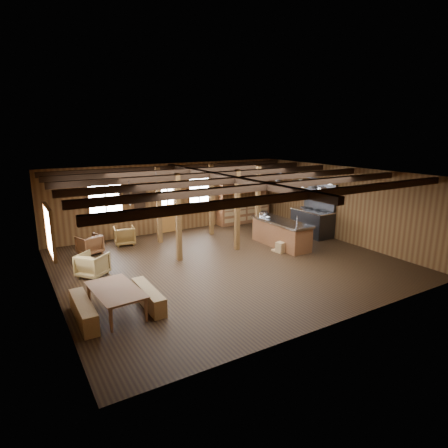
{
  "coord_description": "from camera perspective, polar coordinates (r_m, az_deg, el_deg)",
  "views": [
    {
      "loc": [
        -5.83,
        -9.57,
        4.06
      ],
      "look_at": [
        0.19,
        0.53,
        1.12
      ],
      "focal_mm": 30.0,
      "sensor_mm": 36.0,
      "label": 1
    }
  ],
  "objects": [
    {
      "name": "room",
      "position": [
        11.51,
        0.53,
        0.67
      ],
      "size": [
        10.04,
        9.04,
        2.84
      ],
      "color": "black",
      "rests_on": "ground"
    },
    {
      "name": "ceiling_joists",
      "position": [
        11.44,
        0.08,
        7.1
      ],
      "size": [
        9.8,
        8.82,
        0.18
      ],
      "color": "black",
      "rests_on": "ceiling"
    },
    {
      "name": "timber_posts",
      "position": [
        13.53,
        -2.18,
        2.68
      ],
      "size": [
        3.95,
        2.35,
        2.8
      ],
      "color": "#462D14",
      "rests_on": "floor"
    },
    {
      "name": "back_door",
      "position": [
        15.51,
        -8.07,
        2.05
      ],
      "size": [
        1.02,
        0.08,
        2.15
      ],
      "color": "brown",
      "rests_on": "floor"
    },
    {
      "name": "window_back_left",
      "position": [
        14.6,
        -17.63,
        3.67
      ],
      "size": [
        1.32,
        0.06,
        1.32
      ],
      "color": "white",
      "rests_on": "wall_back"
    },
    {
      "name": "window_back_right",
      "position": [
        15.93,
        -3.85,
        5.11
      ],
      "size": [
        1.02,
        0.06,
        1.32
      ],
      "color": "white",
      "rests_on": "wall_back"
    },
    {
      "name": "window_left",
      "position": [
        10.4,
        -25.1,
        -1.0
      ],
      "size": [
        0.14,
        1.24,
        1.32
      ],
      "color": "white",
      "rests_on": "wall_back"
    },
    {
      "name": "notice_boards",
      "position": [
        14.87,
        -13.51,
        4.27
      ],
      "size": [
        1.08,
        0.03,
        0.9
      ],
      "color": "silver",
      "rests_on": "wall_back"
    },
    {
      "name": "back_counter",
      "position": [
        16.93,
        2.95,
        2.22
      ],
      "size": [
        2.55,
        0.6,
        2.45
      ],
      "color": "#5B311B",
      "rests_on": "floor"
    },
    {
      "name": "pendant_lamps",
      "position": [
        11.3,
        -11.98,
        4.52
      ],
      "size": [
        1.86,
        2.36,
        0.66
      ],
      "color": "#2F2F31",
      "rests_on": "ceiling"
    },
    {
      "name": "pot_rack",
      "position": [
        13.23,
        11.04,
        6.06
      ],
      "size": [
        0.4,
        3.0,
        0.46
      ],
      "color": "#2F2F31",
      "rests_on": "ceiling"
    },
    {
      "name": "kitchen_island",
      "position": [
        13.64,
        8.67,
        -1.36
      ],
      "size": [
        0.91,
        2.51,
        1.2
      ],
      "rotation": [
        0.0,
        0.0,
        0.01
      ],
      "color": "#5B311B",
      "rests_on": "floor"
    },
    {
      "name": "step_stool",
      "position": [
        13.01,
        8.74,
        -3.5
      ],
      "size": [
        0.45,
        0.36,
        0.36
      ],
      "primitive_type": "cube",
      "rotation": [
        0.0,
        0.0,
        0.2
      ],
      "color": "olive",
      "rests_on": "floor"
    },
    {
      "name": "commercial_range",
      "position": [
        15.28,
        13.49,
        0.85
      ],
      "size": [
        0.9,
        1.75,
        2.16
      ],
      "color": "#2F2F31",
      "rests_on": "floor"
    },
    {
      "name": "dining_table",
      "position": [
        9.02,
        -15.9,
        -11.18
      ],
      "size": [
        1.08,
        1.77,
        0.6
      ],
      "primitive_type": "imported",
      "rotation": [
        0.0,
        0.0,
        1.65
      ],
      "color": "brown",
      "rests_on": "floor"
    },
    {
      "name": "bench_wall",
      "position": [
        8.92,
        -20.62,
        -12.35
      ],
      "size": [
        0.32,
        1.68,
        0.46
      ],
      "primitive_type": "cube",
      "color": "olive",
      "rests_on": "floor"
    },
    {
      "name": "bench_aisle",
      "position": [
        9.24,
        -11.44,
        -10.81
      ],
      "size": [
        0.3,
        1.62,
        0.44
      ],
      "primitive_type": "cube",
      "color": "olive",
      "rests_on": "floor"
    },
    {
      "name": "armchair_a",
      "position": [
        13.43,
        -19.8,
        -2.97
      ],
      "size": [
        0.88,
        0.89,
        0.65
      ],
      "primitive_type": "imported",
      "rotation": [
        0.0,
        0.0,
        3.46
      ],
      "color": "brown",
      "rests_on": "floor"
    },
    {
      "name": "armchair_b",
      "position": [
        14.16,
        -14.93,
        -1.73
      ],
      "size": [
        0.82,
        0.84,
        0.66
      ],
      "primitive_type": "imported",
      "rotation": [
        0.0,
        0.0,
        2.98
      ],
      "color": "brown",
      "rests_on": "floor"
    },
    {
      "name": "armchair_c",
      "position": [
        11.36,
        -19.4,
        -5.89
      ],
      "size": [
        1.05,
        1.05,
        0.69
      ],
      "primitive_type": "imported",
      "rotation": [
        0.0,
        0.0,
        2.28
      ],
      "color": "olive",
      "rests_on": "floor"
    },
    {
      "name": "counter_pot",
      "position": [
        14.11,
        6.05,
        1.55
      ],
      "size": [
        0.3,
        0.3,
        0.18
      ],
      "primitive_type": "cylinder",
      "color": "silver",
      "rests_on": "kitchen_island"
    },
    {
      "name": "bowl",
      "position": [
        13.79,
        6.58,
        0.98
      ],
      "size": [
        0.28,
        0.28,
        0.06
      ],
      "primitive_type": "imported",
      "rotation": [
        0.0,
        0.0,
        -0.21
      ],
      "color": "silver",
      "rests_on": "kitchen_island"
    }
  ]
}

